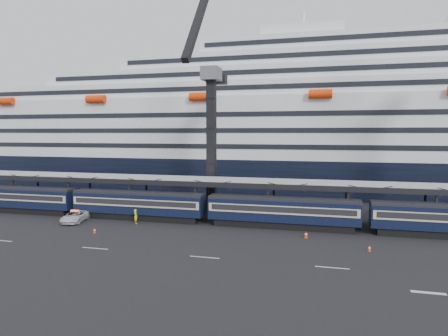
# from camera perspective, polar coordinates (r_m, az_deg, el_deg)

# --- Properties ---
(ground) EXTENTS (260.00, 260.00, 0.00)m
(ground) POSITION_cam_1_polar(r_m,az_deg,el_deg) (42.05, 17.92, -11.89)
(ground) COLOR black
(ground) RESTS_ON ground
(train) EXTENTS (133.05, 3.00, 4.05)m
(train) POSITION_cam_1_polar(r_m,az_deg,el_deg) (51.19, 12.10, -6.18)
(train) COLOR black
(train) RESTS_ON ground
(canopy) EXTENTS (130.00, 6.25, 5.53)m
(canopy) POSITION_cam_1_polar(r_m,az_deg,el_deg) (54.68, 17.21, -2.34)
(canopy) COLOR #94979C
(canopy) RESTS_ON ground
(cruise_ship) EXTENTS (214.09, 28.84, 34.00)m
(cruise_ship) POSITION_cam_1_polar(r_m,az_deg,el_deg) (86.19, 15.63, 5.06)
(cruise_ship) COLOR black
(cruise_ship) RESTS_ON ground
(crane_dark_near) EXTENTS (4.50, 17.75, 35.08)m
(crane_dark_near) POSITION_cam_1_polar(r_m,az_deg,el_deg) (61.27, -1.92, 4.92)
(crane_dark_near) COLOR #52555B
(crane_dark_near) RESTS_ON ground
(pickup_truck) EXTENTS (3.54, 5.72, 1.48)m
(pickup_truck) POSITION_cam_1_polar(r_m,az_deg,el_deg) (58.12, -20.53, -6.51)
(pickup_truck) COLOR silver
(pickup_truck) RESTS_ON ground
(worker) EXTENTS (0.83, 0.81, 1.92)m
(worker) POSITION_cam_1_polar(r_m,az_deg,el_deg) (54.76, -12.51, -6.77)
(worker) COLOR #F0EE0C
(worker) RESTS_ON ground
(traffic_cone_b) EXTENTS (0.34, 0.34, 0.68)m
(traffic_cone_b) POSITION_cam_1_polar(r_m,az_deg,el_deg) (51.11, -18.01, -8.48)
(traffic_cone_b) COLOR red
(traffic_cone_b) RESTS_ON ground
(traffic_cone_c) EXTENTS (0.43, 0.43, 0.85)m
(traffic_cone_c) POSITION_cam_1_polar(r_m,az_deg,el_deg) (47.46, 11.64, -9.27)
(traffic_cone_c) COLOR red
(traffic_cone_c) RESTS_ON ground
(traffic_cone_d) EXTENTS (0.34, 0.34, 0.68)m
(traffic_cone_d) POSITION_cam_1_polar(r_m,az_deg,el_deg) (44.12, 20.06, -10.70)
(traffic_cone_d) COLOR red
(traffic_cone_d) RESTS_ON ground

